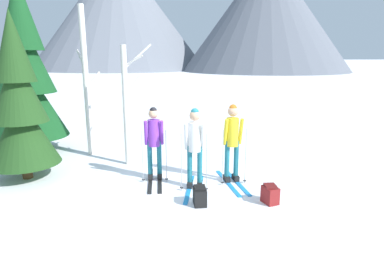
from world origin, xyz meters
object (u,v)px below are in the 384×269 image
(pine_tree_near, at_px, (26,74))
(backpack_on_snow_beside, at_px, (200,196))
(skier_in_purple, at_px, (154,140))
(backpack_on_snow_front, at_px, (270,194))
(skier_in_yellow, at_px, (232,140))
(birch_tree_slender, at_px, (86,82))
(skier_in_white, at_px, (195,145))
(birch_tree_tall, at_px, (127,104))
(pine_tree_mid, at_px, (19,105))

(pine_tree_near, xyz_separation_m, backpack_on_snow_beside, (4.66, -4.11, -2.14))
(skier_in_purple, height_order, backpack_on_snow_front, skier_in_purple)
(skier_in_yellow, height_order, pine_tree_near, pine_tree_near)
(birch_tree_slender, bearing_deg, skier_in_purple, -48.62)
(skier_in_yellow, xyz_separation_m, backpack_on_snow_beside, (-0.86, -1.20, -0.82))
(skier_in_white, bearing_deg, skier_in_purple, 145.80)
(backpack_on_snow_front, height_order, backpack_on_snow_beside, same)
(birch_tree_slender, bearing_deg, backpack_on_snow_front, -41.03)
(birch_tree_slender, xyz_separation_m, backpack_on_snow_front, (4.28, -3.72, -1.94))
(skier_in_purple, distance_m, backpack_on_snow_beside, 1.90)
(skier_in_purple, distance_m, birch_tree_tall, 1.58)
(pine_tree_mid, distance_m, birch_tree_slender, 2.23)
(skier_in_white, relative_size, backpack_on_snow_beside, 4.71)
(birch_tree_tall, distance_m, backpack_on_snow_front, 4.34)
(pine_tree_near, height_order, pine_tree_mid, pine_tree_near)
(skier_in_white, relative_size, pine_tree_near, 0.35)
(pine_tree_mid, relative_size, backpack_on_snow_beside, 10.20)
(skier_in_purple, relative_size, skier_in_white, 0.97)
(skier_in_purple, bearing_deg, backpack_on_snow_beside, -58.11)
(pine_tree_near, relative_size, backpack_on_snow_front, 13.38)
(skier_in_yellow, bearing_deg, pine_tree_near, 152.13)
(skier_in_purple, height_order, skier_in_yellow, skier_in_yellow)
(skier_in_purple, height_order, skier_in_white, skier_in_white)
(pine_tree_near, bearing_deg, backpack_on_snow_beside, -41.42)
(birch_tree_tall, bearing_deg, skier_in_purple, -58.79)
(skier_in_purple, distance_m, skier_in_yellow, 1.80)
(birch_tree_tall, bearing_deg, backpack_on_snow_front, -41.61)
(pine_tree_near, height_order, birch_tree_slender, pine_tree_near)
(skier_in_purple, height_order, birch_tree_tall, birch_tree_tall)
(skier_in_white, xyz_separation_m, pine_tree_mid, (-3.94, 0.92, 0.78))
(skier_in_purple, relative_size, skier_in_yellow, 0.95)
(pine_tree_mid, relative_size, birch_tree_tall, 1.22)
(pine_tree_near, xyz_separation_m, backpack_on_snow_front, (6.07, -4.14, -2.14))
(skier_in_purple, xyz_separation_m, backpack_on_snow_beside, (0.92, -1.48, -0.76))
(skier_in_purple, bearing_deg, birch_tree_slender, 131.38)
(skier_in_purple, bearing_deg, pine_tree_mid, 174.10)
(pine_tree_mid, xyz_separation_m, birch_tree_slender, (1.09, 1.91, 0.35))
(skier_in_purple, bearing_deg, backpack_on_snow_front, -32.90)
(pine_tree_near, relative_size, backpack_on_snow_beside, 13.39)
(backpack_on_snow_front, bearing_deg, backpack_on_snow_beside, 179.04)
(birch_tree_slender, bearing_deg, pine_tree_mid, -119.86)
(skier_in_purple, height_order, pine_tree_mid, pine_tree_mid)
(birch_tree_slender, bearing_deg, pine_tree_near, 166.93)
(pine_tree_mid, distance_m, backpack_on_snow_front, 5.89)
(pine_tree_near, xyz_separation_m, birch_tree_tall, (3.01, -1.42, -0.68))
(skier_in_yellow, bearing_deg, backpack_on_snow_front, -65.92)
(skier_in_yellow, distance_m, birch_tree_tall, 2.99)
(pine_tree_near, distance_m, backpack_on_snow_beside, 6.58)
(birch_tree_slender, bearing_deg, birch_tree_tall, -39.52)
(skier_in_yellow, bearing_deg, skier_in_purple, 170.93)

